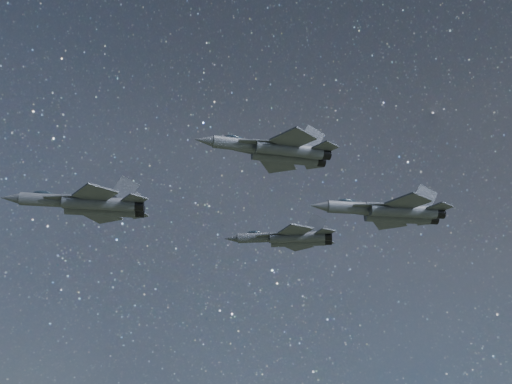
# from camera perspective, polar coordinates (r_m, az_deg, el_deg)

# --- Properties ---
(jet_lead) EXTENTS (18.98, 12.94, 4.77)m
(jet_lead) POSITION_cam_1_polar(r_m,az_deg,el_deg) (79.66, -15.69, -1.10)
(jet_lead) COLOR #353943
(jet_left) EXTENTS (17.25, 12.32, 4.41)m
(jet_left) POSITION_cam_1_polar(r_m,az_deg,el_deg) (92.11, 3.13, -4.39)
(jet_left) COLOR #353943
(jet_right) EXTENTS (15.51, 10.35, 3.93)m
(jet_right) POSITION_cam_1_polar(r_m,az_deg,el_deg) (65.34, 1.93, 3.99)
(jet_right) COLOR #353943
(jet_slot) EXTENTS (19.48, 13.28, 4.89)m
(jet_slot) POSITION_cam_1_polar(r_m,az_deg,el_deg) (84.13, 12.60, -1.82)
(jet_slot) COLOR #353943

